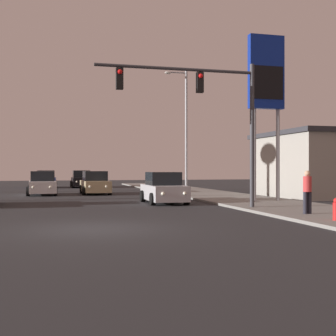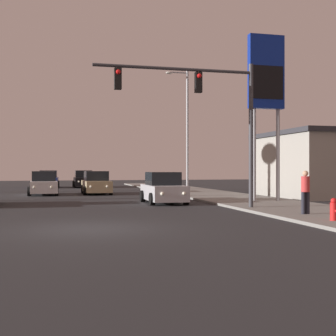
{
  "view_description": "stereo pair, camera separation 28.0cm",
  "coord_description": "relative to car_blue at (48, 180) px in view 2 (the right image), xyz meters",
  "views": [
    {
      "loc": [
        -1.31,
        -14.6,
        1.87
      ],
      "look_at": [
        5.3,
        11.29,
        1.9
      ],
      "focal_mm": 50.0,
      "sensor_mm": 36.0,
      "label": 1
    },
    {
      "loc": [
        -1.03,
        -14.67,
        1.87
      ],
      "look_at": [
        5.3,
        11.29,
        1.9
      ],
      "focal_mm": 50.0,
      "sensor_mm": 36.0,
      "label": 2
    }
  ],
  "objects": [
    {
      "name": "ground_plane",
      "position": [
        1.57,
        -32.54,
        -0.76
      ],
      "size": [
        120.0,
        120.0,
        0.0
      ],
      "primitive_type": "plane",
      "color": "#28282B"
    },
    {
      "name": "sidewalk_right",
      "position": [
        11.07,
        -22.54,
        -0.7
      ],
      "size": [
        5.0,
        60.0,
        0.12
      ],
      "color": "gray",
      "rests_on": "ground"
    },
    {
      "name": "car_blue",
      "position": [
        0.0,
        0.0,
        0.0
      ],
      "size": [
        2.04,
        4.34,
        1.68
      ],
      "rotation": [
        0.0,
        0.0,
        3.11
      ],
      "color": "navy",
      "rests_on": "ground"
    },
    {
      "name": "car_black",
      "position": [
        3.37,
        -0.26,
        0.0
      ],
      "size": [
        2.04,
        4.31,
        1.68
      ],
      "rotation": [
        0.0,
        0.0,
        3.14
      ],
      "color": "black",
      "rests_on": "ground"
    },
    {
      "name": "car_silver",
      "position": [
        6.26,
        -22.67,
        0.0
      ],
      "size": [
        2.04,
        4.32,
        1.68
      ],
      "rotation": [
        0.0,
        0.0,
        3.13
      ],
      "color": "#B7B7BC",
      "rests_on": "ground"
    },
    {
      "name": "car_white",
      "position": [
        -0.2,
        -12.88,
        0.0
      ],
      "size": [
        2.04,
        4.34,
        1.68
      ],
      "rotation": [
        0.0,
        0.0,
        3.18
      ],
      "color": "silver",
      "rests_on": "ground"
    },
    {
      "name": "car_tan",
      "position": [
        3.53,
        -12.79,
        0.0
      ],
      "size": [
        2.04,
        4.34,
        1.68
      ],
      "rotation": [
        0.0,
        0.0,
        3.17
      ],
      "color": "tan",
      "rests_on": "ground"
    },
    {
      "name": "traffic_light_mast",
      "position": [
        7.17,
        -27.5,
        3.96
      ],
      "size": [
        7.24,
        0.36,
        6.5
      ],
      "color": "#38383D",
      "rests_on": "sidewalk_right"
    },
    {
      "name": "street_lamp",
      "position": [
        10.03,
        -13.85,
        4.36
      ],
      "size": [
        1.74,
        0.24,
        9.0
      ],
      "color": "#99999E",
      "rests_on": "sidewalk_right"
    },
    {
      "name": "gas_station_sign",
      "position": [
        11.72,
        -23.84,
        5.86
      ],
      "size": [
        2.0,
        0.42,
        9.0
      ],
      "color": "#99999E",
      "rests_on": "sidewalk_right"
    },
    {
      "name": "fire_hydrant",
      "position": [
        9.69,
        -33.24,
        -0.27
      ],
      "size": [
        0.24,
        0.34,
        0.76
      ],
      "color": "red",
      "rests_on": "sidewalk_right"
    },
    {
      "name": "pedestrian_on_sidewalk",
      "position": [
        9.95,
        -30.98,
        0.27
      ],
      "size": [
        0.34,
        0.32,
        1.67
      ],
      "color": "#23232D",
      "rests_on": "sidewalk_right"
    }
  ]
}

